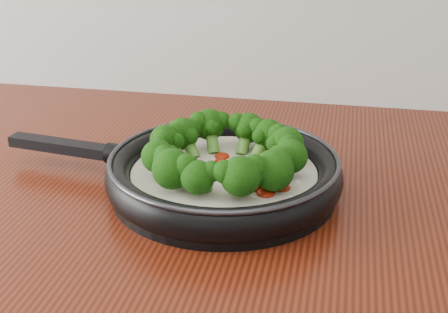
# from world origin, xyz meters

# --- Properties ---
(skillet) EXTENTS (0.48, 0.33, 0.08)m
(skillet) POSITION_xyz_m (-0.05, 1.11, 0.93)
(skillet) COLOR black
(skillet) RESTS_ON counter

